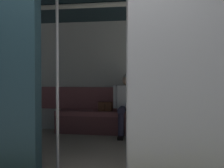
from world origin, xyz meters
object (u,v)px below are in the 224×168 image
train_car (102,46)px  book (146,111)px  bench_seat (117,117)px  grab_pole_door (57,77)px  grab_pole_far (128,77)px  person_seated (127,100)px  handbag (105,107)px

train_car → book: size_ratio=29.09×
train_car → book: 1.76m
bench_seat → book: 0.56m
bench_seat → grab_pole_door: size_ratio=1.09×
train_car → grab_pole_far: (-0.48, 0.85, -0.46)m
bench_seat → grab_pole_far: grab_pole_far is taller
train_car → bench_seat: (-0.06, -1.15, -1.22)m
person_seated → book: person_seated is taller
train_car → handbag: 1.57m
train_car → book: bearing=-116.1°
handbag → book: handbag is taller
bench_seat → book: bearing=-171.6°
train_car → bench_seat: bearing=-93.0°
grab_pole_far → train_car: bearing=-60.6°
bench_seat → grab_pole_far: bearing=101.8°
train_car → handbag: size_ratio=24.62×
bench_seat → person_seated: person_seated is taller
person_seated → book: size_ratio=5.31×
handbag → bench_seat: bearing=173.4°
train_car → bench_seat: 1.68m
handbag → book: size_ratio=1.18×
handbag → grab_pole_far: grab_pole_far is taller
handbag → grab_pole_far: 2.20m
bench_seat → grab_pole_door: bearing=78.5°
bench_seat → person_seated: bearing=165.2°
person_seated → grab_pole_door: size_ratio=0.53×
person_seated → handbag: 0.46m
book → train_car: bearing=53.9°
bench_seat → handbag: size_ratio=9.23×
grab_pole_door → bench_seat: bearing=-101.5°
train_car → bench_seat: train_car is taller
train_car → grab_pole_far: bearing=119.4°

